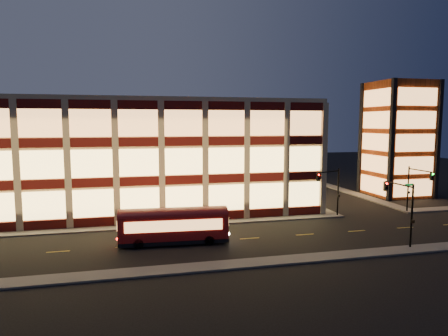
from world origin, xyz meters
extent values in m
plane|color=black|center=(0.00, 0.00, 0.00)|extent=(200.00, 200.00, 0.00)
cube|color=#514F4C|center=(-3.00, 1.00, 0.07)|extent=(54.00, 2.00, 0.15)
cube|color=#514F4C|center=(23.00, 17.00, 0.07)|extent=(2.00, 30.00, 0.15)
cube|color=#514F4C|center=(40.00, 1.00, 0.07)|extent=(14.00, 2.00, 0.15)
cube|color=#514F4C|center=(34.00, 17.00, 0.07)|extent=(2.00, 30.00, 0.15)
cube|color=#514F4C|center=(0.00, -13.00, 0.07)|extent=(100.00, 2.00, 0.15)
cube|color=tan|center=(-3.00, 17.00, 7.00)|extent=(50.00, 30.00, 14.00)
cube|color=tan|center=(-3.00, 17.00, 14.25)|extent=(50.40, 30.40, 0.50)
cube|color=#470C0A|center=(-3.00, 1.88, 0.65)|extent=(50.10, 0.25, 1.00)
cube|color=#EABD62|center=(-3.00, 1.90, 2.75)|extent=(49.00, 0.20, 3.00)
cube|color=#470C0A|center=(22.12, 17.00, 0.65)|extent=(0.25, 30.10, 1.00)
cube|color=#EABD62|center=(22.10, 17.00, 2.75)|extent=(0.20, 29.00, 3.00)
cube|color=#470C0A|center=(-3.00, 1.88, 5.05)|extent=(50.10, 0.25, 1.00)
cube|color=#EABD62|center=(-3.00, 1.90, 7.15)|extent=(49.00, 0.20, 3.00)
cube|color=#470C0A|center=(22.12, 17.00, 5.05)|extent=(0.25, 30.10, 1.00)
cube|color=#EABD62|center=(22.10, 17.00, 7.15)|extent=(0.20, 29.00, 3.00)
cube|color=#470C0A|center=(-3.00, 1.88, 9.45)|extent=(50.10, 0.25, 1.00)
cube|color=#EABD62|center=(-3.00, 1.90, 11.55)|extent=(49.00, 0.20, 3.00)
cube|color=#470C0A|center=(22.12, 17.00, 9.45)|extent=(0.25, 30.10, 1.00)
cube|color=#EABD62|center=(22.10, 17.00, 11.55)|extent=(0.20, 29.00, 3.00)
cube|color=#8C3814|center=(40.00, 12.00, 9.00)|extent=(8.00, 8.00, 18.00)
cube|color=black|center=(36.00, 8.00, 9.00)|extent=(0.60, 0.60, 18.00)
cube|color=black|center=(44.00, 8.00, 9.00)|extent=(0.60, 0.60, 18.00)
cube|color=black|center=(36.00, 16.00, 9.00)|extent=(0.60, 0.60, 18.00)
cube|color=black|center=(44.00, 16.00, 9.00)|extent=(0.60, 0.60, 18.00)
cube|color=#FBA558|center=(40.00, 7.92, 1.80)|extent=(6.60, 0.16, 2.60)
cube|color=#FBA558|center=(35.92, 12.00, 1.80)|extent=(0.16, 6.60, 2.60)
cube|color=#FBA558|center=(40.00, 7.92, 5.20)|extent=(6.60, 0.16, 2.60)
cube|color=#FBA558|center=(35.92, 12.00, 5.20)|extent=(0.16, 6.60, 2.60)
cube|color=#FBA558|center=(40.00, 7.92, 8.60)|extent=(6.60, 0.16, 2.60)
cube|color=#FBA558|center=(35.92, 12.00, 8.60)|extent=(0.16, 6.60, 2.60)
cube|color=#FBA558|center=(40.00, 7.92, 12.00)|extent=(6.60, 0.16, 2.60)
cube|color=#FBA558|center=(35.92, 12.00, 12.00)|extent=(0.16, 6.60, 2.60)
cube|color=#FBA558|center=(40.00, 7.92, 15.40)|extent=(6.60, 0.16, 2.60)
cube|color=#FBA558|center=(35.92, 12.00, 15.40)|extent=(0.16, 6.60, 2.60)
cylinder|color=black|center=(23.50, 0.80, 3.00)|extent=(0.18, 0.18, 6.00)
cylinder|color=black|center=(21.75, 0.05, 5.70)|extent=(3.56, 1.63, 0.14)
cube|color=black|center=(20.00, -0.70, 5.20)|extent=(0.32, 0.32, 0.95)
sphere|color=#FF0C05|center=(20.00, -0.88, 5.50)|extent=(0.20, 0.20, 0.20)
cube|color=black|center=(23.50, 0.60, 2.60)|extent=(0.25, 0.18, 0.28)
cylinder|color=black|center=(33.50, 0.80, 3.00)|extent=(0.18, 0.18, 6.00)
cylinder|color=black|center=(33.50, -1.20, 5.70)|extent=(0.14, 4.00, 0.14)
cube|color=black|center=(33.50, -3.20, 5.20)|extent=(0.32, 0.32, 0.95)
sphere|color=#0CFF26|center=(33.50, -3.38, 5.50)|extent=(0.20, 0.20, 0.20)
cube|color=black|center=(33.50, 0.60, 2.60)|extent=(0.25, 0.18, 0.28)
cube|color=#0C7226|center=(33.50, 0.65, 3.60)|extent=(1.20, 0.06, 0.28)
cylinder|color=black|center=(23.50, -12.50, 3.00)|extent=(0.18, 0.18, 6.00)
cylinder|color=black|center=(23.50, -10.50, 5.70)|extent=(0.14, 4.00, 0.14)
cube|color=black|center=(23.50, -8.50, 5.20)|extent=(0.32, 0.32, 0.95)
sphere|color=#FF0C05|center=(23.50, -8.68, 5.50)|extent=(0.20, 0.20, 0.20)
cube|color=black|center=(23.50, -12.70, 2.60)|extent=(0.25, 0.18, 0.28)
cube|color=#860707|center=(2.44, -5.87, 1.75)|extent=(10.42, 3.22, 2.36)
cube|color=black|center=(2.44, -5.87, 0.36)|extent=(10.42, 3.22, 0.36)
cylinder|color=black|center=(-0.92, -6.79, 0.46)|extent=(0.94, 0.37, 0.92)
cylinder|color=black|center=(-0.77, -4.53, 0.46)|extent=(0.94, 0.37, 0.92)
cylinder|color=black|center=(5.64, -7.21, 0.46)|extent=(0.94, 0.37, 0.92)
cylinder|color=black|center=(5.79, -4.95, 0.46)|extent=(0.94, 0.37, 0.92)
cube|color=#FBA558|center=(2.35, -7.18, 2.05)|extent=(9.03, 0.64, 1.03)
cube|color=#FBA558|center=(2.52, -4.56, 2.05)|extent=(9.03, 0.64, 1.03)
camera|label=1|loc=(-1.48, -43.33, 11.51)|focal=32.00mm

